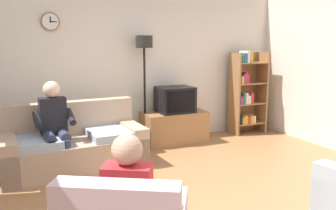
{
  "coord_description": "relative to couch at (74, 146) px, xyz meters",
  "views": [
    {
      "loc": [
        -1.96,
        -3.17,
        1.74
      ],
      "look_at": [
        -0.16,
        0.81,
        0.96
      ],
      "focal_mm": 37.7,
      "sensor_mm": 36.0,
      "label": 1
    }
  ],
  "objects": [
    {
      "name": "person_on_couch",
      "position": [
        -0.25,
        -0.11,
        0.39
      ],
      "size": [
        0.52,
        0.55,
        1.24
      ],
      "color": "black",
      "rests_on": "ground_plane"
    },
    {
      "name": "tv",
      "position": [
        1.82,
        0.56,
        0.46
      ],
      "size": [
        0.6,
        0.49,
        0.44
      ],
      "color": "black",
      "rests_on": "tv_stand"
    },
    {
      "name": "ground_plane",
      "position": [
        1.21,
        -1.67,
        -0.31
      ],
      "size": [
        12.0,
        12.0,
        0.0
      ],
      "primitive_type": "plane",
      "color": "#9E6B42"
    },
    {
      "name": "person_in_left_armchair",
      "position": [
        0.0,
        -2.51,
        0.29
      ],
      "size": [
        0.61,
        0.63,
        1.12
      ],
      "color": "red",
      "rests_on": "ground_plane"
    },
    {
      "name": "couch",
      "position": [
        0.0,
        0.0,
        0.0
      ],
      "size": [
        1.94,
        0.97,
        0.9
      ],
      "color": "tan",
      "rests_on": "ground_plane"
    },
    {
      "name": "tv_stand",
      "position": [
        1.82,
        0.59,
        -0.04
      ],
      "size": [
        1.1,
        0.56,
        0.55
      ],
      "color": "olive",
      "rests_on": "ground_plane"
    },
    {
      "name": "back_wall_assembly",
      "position": [
        1.21,
        0.99,
        1.04
      ],
      "size": [
        6.2,
        0.17,
        2.7
      ],
      "color": "silver",
      "rests_on": "ground_plane"
    },
    {
      "name": "floor_lamp",
      "position": [
        1.31,
        0.68,
        1.14
      ],
      "size": [
        0.28,
        0.28,
        1.85
      ],
      "color": "black",
      "rests_on": "ground_plane"
    },
    {
      "name": "bookshelf",
      "position": [
        3.37,
        0.65,
        0.48
      ],
      "size": [
        0.68,
        0.36,
        1.58
      ],
      "color": "olive",
      "rests_on": "ground_plane"
    }
  ]
}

